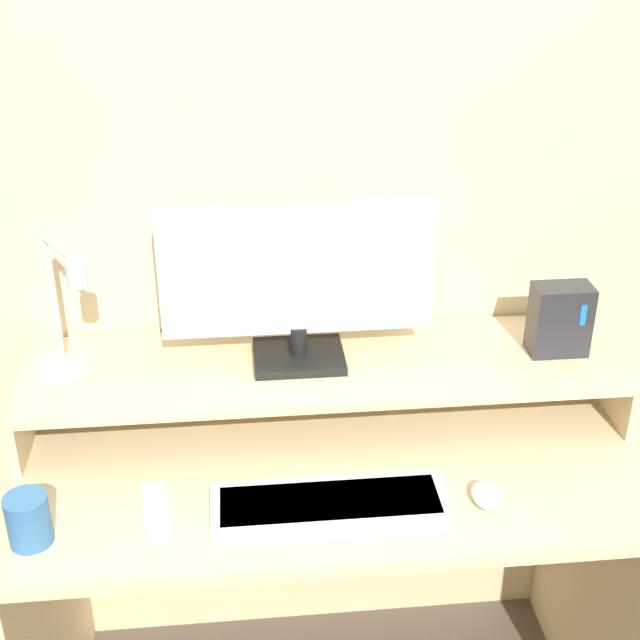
{
  "coord_description": "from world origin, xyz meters",
  "views": [
    {
      "loc": [
        -0.17,
        -1.14,
        1.85
      ],
      "look_at": [
        -0.02,
        0.35,
        1.07
      ],
      "focal_mm": 50.0,
      "sensor_mm": 36.0,
      "label": 1
    }
  ],
  "objects_px": {
    "monitor": "(298,280)",
    "mug": "(28,520)",
    "keyboard": "(330,503)",
    "router_dock": "(560,319)",
    "mouse": "(486,495)",
    "desk_lamp": "(65,323)",
    "remote_control": "(156,509)"
  },
  "relations": [
    {
      "from": "monitor",
      "to": "mug",
      "type": "relative_size",
      "value": 5.76
    },
    {
      "from": "keyboard",
      "to": "mug",
      "type": "xyz_separation_m",
      "value": [
        -0.53,
        -0.04,
        0.04
      ]
    },
    {
      "from": "monitor",
      "to": "router_dock",
      "type": "xyz_separation_m",
      "value": [
        0.55,
        -0.02,
        -0.11
      ]
    },
    {
      "from": "keyboard",
      "to": "mouse",
      "type": "bearing_deg",
      "value": -2.15
    },
    {
      "from": "desk_lamp",
      "to": "mug",
      "type": "height_order",
      "value": "desk_lamp"
    },
    {
      "from": "remote_control",
      "to": "desk_lamp",
      "type": "bearing_deg",
      "value": 122.17
    },
    {
      "from": "keyboard",
      "to": "mouse",
      "type": "relative_size",
      "value": 5.27
    },
    {
      "from": "keyboard",
      "to": "mug",
      "type": "distance_m",
      "value": 0.54
    },
    {
      "from": "desk_lamp",
      "to": "keyboard",
      "type": "height_order",
      "value": "desk_lamp"
    },
    {
      "from": "mouse",
      "to": "router_dock",
      "type": "bearing_deg",
      "value": 54.27
    },
    {
      "from": "desk_lamp",
      "to": "router_dock",
      "type": "relative_size",
      "value": 1.94
    },
    {
      "from": "router_dock",
      "to": "remote_control",
      "type": "distance_m",
      "value": 0.91
    },
    {
      "from": "monitor",
      "to": "router_dock",
      "type": "relative_size",
      "value": 3.6
    },
    {
      "from": "monitor",
      "to": "keyboard",
      "type": "relative_size",
      "value": 1.26
    },
    {
      "from": "mouse",
      "to": "mug",
      "type": "relative_size",
      "value": 0.87
    },
    {
      "from": "mouse",
      "to": "keyboard",
      "type": "bearing_deg",
      "value": 177.85
    },
    {
      "from": "mouse",
      "to": "remote_control",
      "type": "height_order",
      "value": "mouse"
    },
    {
      "from": "keyboard",
      "to": "desk_lamp",
      "type": "bearing_deg",
      "value": 149.25
    },
    {
      "from": "router_dock",
      "to": "mouse",
      "type": "relative_size",
      "value": 1.84
    },
    {
      "from": "monitor",
      "to": "desk_lamp",
      "type": "relative_size",
      "value": 1.85
    },
    {
      "from": "monitor",
      "to": "remote_control",
      "type": "xyz_separation_m",
      "value": [
        -0.29,
        -0.31,
        -0.31
      ]
    },
    {
      "from": "remote_control",
      "to": "router_dock",
      "type": "bearing_deg",
      "value": 18.78
    },
    {
      "from": "router_dock",
      "to": "remote_control",
      "type": "relative_size",
      "value": 1.03
    },
    {
      "from": "router_dock",
      "to": "mouse",
      "type": "bearing_deg",
      "value": -125.73
    },
    {
      "from": "monitor",
      "to": "desk_lamp",
      "type": "distance_m",
      "value": 0.47
    },
    {
      "from": "keyboard",
      "to": "remote_control",
      "type": "height_order",
      "value": "keyboard"
    },
    {
      "from": "mouse",
      "to": "remote_control",
      "type": "relative_size",
      "value": 0.56
    },
    {
      "from": "keyboard",
      "to": "mouse",
      "type": "distance_m",
      "value": 0.29
    },
    {
      "from": "mouse",
      "to": "remote_control",
      "type": "bearing_deg",
      "value": 177.23
    },
    {
      "from": "mug",
      "to": "desk_lamp",
      "type": "bearing_deg",
      "value": 82.91
    },
    {
      "from": "monitor",
      "to": "router_dock",
      "type": "height_order",
      "value": "monitor"
    },
    {
      "from": "mouse",
      "to": "mug",
      "type": "bearing_deg",
      "value": -178.16
    }
  ]
}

